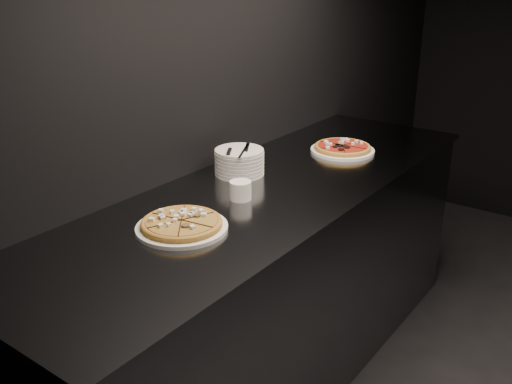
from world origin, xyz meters
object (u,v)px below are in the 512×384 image
Objects in this scene: counter at (270,284)px; plate_stack at (239,162)px; ramekin at (240,190)px; pizza_mushroom at (182,225)px; pizza_tomato at (343,148)px; cutlery at (238,150)px.

plate_stack is at bearing 167.05° from counter.
pizza_mushroom is at bearing -88.93° from ramekin.
pizza_mushroom is 1.09m from pizza_tomato.
pizza_tomato is 0.60m from cutlery.
pizza_tomato is 1.46× the size of plate_stack.
pizza_mushroom is (-0.01, -0.51, 0.48)m from counter.
counter is 8.00× the size of pizza_tomato.
ramekin reaches higher than pizza_tomato.
pizza_mushroom is 0.33m from ramekin.
cutlery reaches higher than ramekin.
plate_stack is (-0.19, 0.56, 0.04)m from pizza_mushroom.
cutlery is 2.58× the size of ramekin.
counter is 29.22× the size of ramekin.
cutlery is at bearing 108.22° from pizza_mushroom.
plate_stack is 0.29m from ramekin.
pizza_tomato is (0.02, 1.09, -0.00)m from pizza_mushroom.
cutlery is at bearing 171.17° from counter.
pizza_mushroom reaches higher than counter.
counter is 7.71× the size of pizza_mushroom.
cutlery is (0.01, -0.02, 0.06)m from plate_stack.
plate_stack is at bearing 128.78° from ramekin.
pizza_tomato is 0.76m from ramekin.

